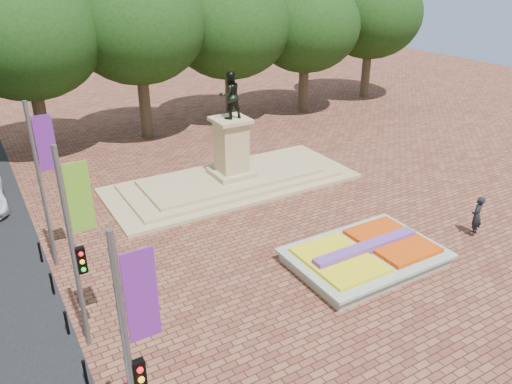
{
  "coord_description": "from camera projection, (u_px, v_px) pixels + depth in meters",
  "views": [
    {
      "loc": [
        -12.0,
        -14.97,
        11.61
      ],
      "look_at": [
        -1.73,
        2.38,
        2.2
      ],
      "focal_mm": 35.0,
      "sensor_mm": 36.0,
      "label": 1
    }
  ],
  "objects": [
    {
      "name": "ground",
      "position": [
        317.0,
        248.0,
        22.13
      ],
      "size": [
        90.0,
        90.0,
        0.0
      ],
      "primitive_type": "plane",
      "color": "brown",
      "rests_on": "ground"
    },
    {
      "name": "tree_row_back",
      "position": [
        192.0,
        38.0,
        34.42
      ],
      "size": [
        44.8,
        8.8,
        10.43
      ],
      "color": "#392B1F",
      "rests_on": "ground"
    },
    {
      "name": "flower_bed",
      "position": [
        366.0,
        255.0,
        20.88
      ],
      "size": [
        6.3,
        4.3,
        0.91
      ],
      "color": "gray",
      "rests_on": "ground"
    },
    {
      "name": "banner_poles",
      "position": [
        78.0,
        246.0,
        14.82
      ],
      "size": [
        0.88,
        11.17,
        7.0
      ],
      "color": "slate",
      "rests_on": "ground"
    },
    {
      "name": "bollard_row",
      "position": [
        75.0,
        345.0,
        15.8
      ],
      "size": [
        0.12,
        13.12,
        0.98
      ],
      "color": "black",
      "rests_on": "ground"
    },
    {
      "name": "monument",
      "position": [
        232.0,
        170.0,
        27.99
      ],
      "size": [
        14.0,
        6.0,
        6.4
      ],
      "color": "tan",
      "rests_on": "ground"
    },
    {
      "name": "pedestrian",
      "position": [
        477.0,
        216.0,
        22.82
      ],
      "size": [
        0.83,
        0.69,
        1.93
      ],
      "primitive_type": "imported",
      "rotation": [
        0.0,
        0.0,
        3.52
      ],
      "color": "black",
      "rests_on": "ground"
    }
  ]
}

